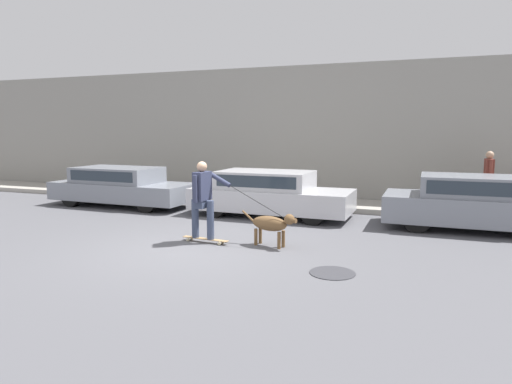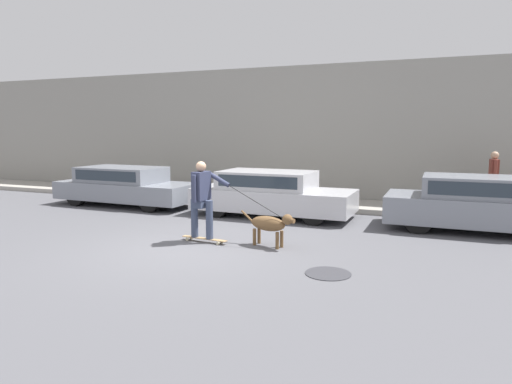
{
  "view_description": "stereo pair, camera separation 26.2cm",
  "coord_description": "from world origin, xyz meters",
  "px_view_note": "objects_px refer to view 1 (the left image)",
  "views": [
    {
      "loc": [
        4.31,
        -7.91,
        2.35
      ],
      "look_at": [
        0.68,
        1.7,
        0.95
      ],
      "focal_mm": 32.0,
      "sensor_mm": 36.0,
      "label": 1
    },
    {
      "loc": [
        4.55,
        -7.81,
        2.35
      ],
      "look_at": [
        0.68,
        1.7,
        0.95
      ],
      "focal_mm": 32.0,
      "sensor_mm": 36.0,
      "label": 2
    }
  ],
  "objects_px": {
    "parked_car_1": "(270,194)",
    "parked_car_2": "(476,204)",
    "dog": "(272,224)",
    "parked_car_0": "(121,186)",
    "pedestrian_with_bag": "(488,178)",
    "skateboarder": "(203,197)"
  },
  "relations": [
    {
      "from": "parked_car_0",
      "to": "parked_car_2",
      "type": "bearing_deg",
      "value": 1.48
    },
    {
      "from": "parked_car_1",
      "to": "skateboarder",
      "type": "relative_size",
      "value": 1.86
    },
    {
      "from": "parked_car_0",
      "to": "pedestrian_with_bag",
      "type": "relative_size",
      "value": 2.78
    },
    {
      "from": "parked_car_1",
      "to": "parked_car_2",
      "type": "bearing_deg",
      "value": 0.58
    },
    {
      "from": "parked_car_2",
      "to": "pedestrian_with_bag",
      "type": "bearing_deg",
      "value": 77.35
    },
    {
      "from": "parked_car_2",
      "to": "pedestrian_with_bag",
      "type": "relative_size",
      "value": 2.58
    },
    {
      "from": "parked_car_1",
      "to": "skateboarder",
      "type": "bearing_deg",
      "value": -95.26
    },
    {
      "from": "dog",
      "to": "skateboarder",
      "type": "xyz_separation_m",
      "value": [
        -1.45,
        -0.17,
        0.5
      ]
    },
    {
      "from": "skateboarder",
      "to": "parked_car_1",
      "type": "bearing_deg",
      "value": 89.56
    },
    {
      "from": "parked_car_2",
      "to": "dog",
      "type": "distance_m",
      "value": 5.07
    },
    {
      "from": "parked_car_0",
      "to": "parked_car_1",
      "type": "relative_size",
      "value": 1.04
    },
    {
      "from": "dog",
      "to": "parked_car_0",
      "type": "bearing_deg",
      "value": 165.95
    },
    {
      "from": "pedestrian_with_bag",
      "to": "parked_car_1",
      "type": "bearing_deg",
      "value": 16.48
    },
    {
      "from": "parked_car_0",
      "to": "skateboarder",
      "type": "relative_size",
      "value": 1.93
    },
    {
      "from": "dog",
      "to": "skateboarder",
      "type": "height_order",
      "value": "skateboarder"
    },
    {
      "from": "parked_car_2",
      "to": "skateboarder",
      "type": "distance_m",
      "value": 6.37
    },
    {
      "from": "skateboarder",
      "to": "pedestrian_with_bag",
      "type": "height_order",
      "value": "pedestrian_with_bag"
    },
    {
      "from": "skateboarder",
      "to": "pedestrian_with_bag",
      "type": "relative_size",
      "value": 1.44
    },
    {
      "from": "parked_car_0",
      "to": "parked_car_2",
      "type": "relative_size",
      "value": 1.08
    },
    {
      "from": "parked_car_1",
      "to": "parked_car_2",
      "type": "distance_m",
      "value": 5.11
    },
    {
      "from": "parked_car_2",
      "to": "pedestrian_with_bag",
      "type": "distance_m",
      "value": 2.13
    },
    {
      "from": "parked_car_0",
      "to": "parked_car_1",
      "type": "xyz_separation_m",
      "value": [
        4.88,
        -0.0,
        0.01
      ]
    }
  ]
}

